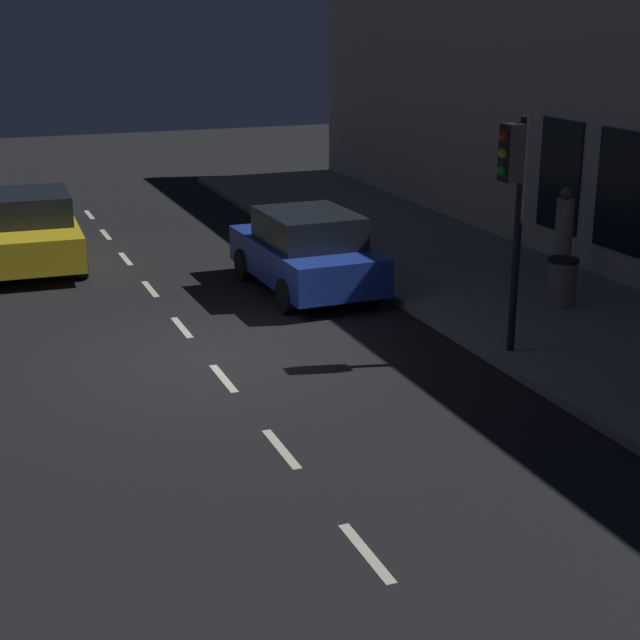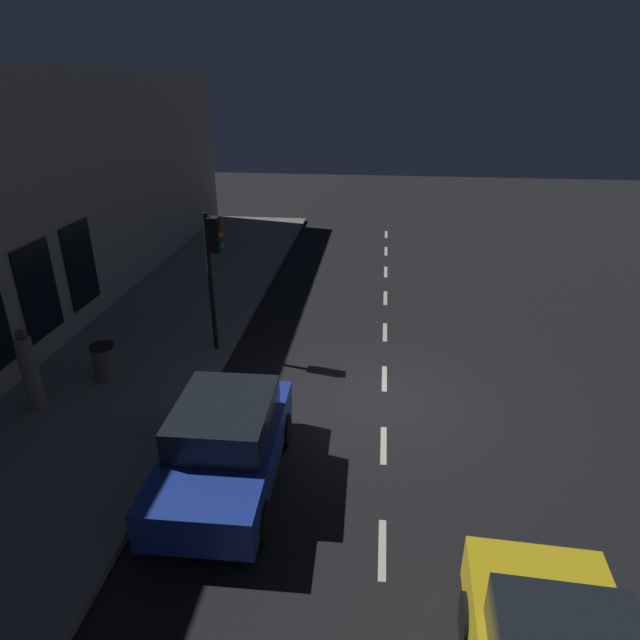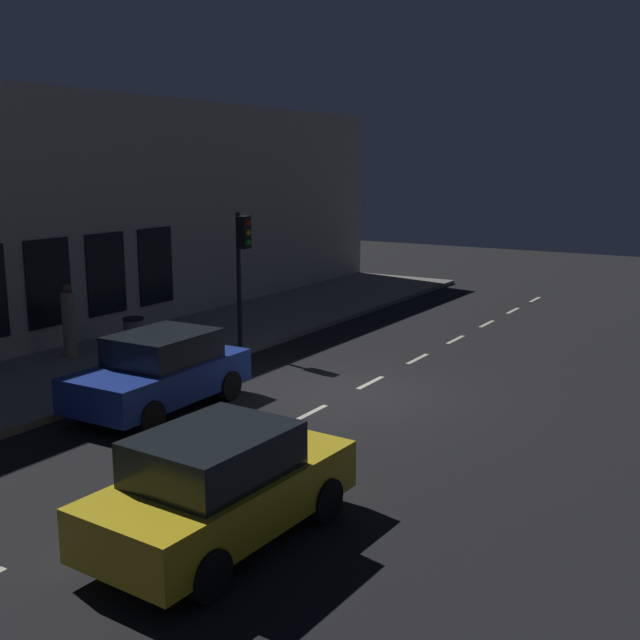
{
  "view_description": "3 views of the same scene",
  "coord_description": "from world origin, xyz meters",
  "px_view_note": "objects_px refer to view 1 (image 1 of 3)",
  "views": [
    {
      "loc": [
        -3.54,
        -13.98,
        5.17
      ],
      "look_at": [
        1.24,
        -1.75,
        0.99
      ],
      "focal_mm": 54.4,
      "sensor_mm": 36.0,
      "label": 1
    },
    {
      "loc": [
        0.26,
        10.43,
        6.7
      ],
      "look_at": [
        1.6,
        -1.25,
        1.36
      ],
      "focal_mm": 30.42,
      "sensor_mm": 36.0,
      "label": 2
    },
    {
      "loc": [
        -8.06,
        14.31,
        5.01
      ],
      "look_at": [
        1.85,
        -1.77,
        1.15
      ],
      "focal_mm": 43.53,
      "sensor_mm": 36.0,
      "label": 3
    }
  ],
  "objects_px": {
    "traffic_light": "(513,185)",
    "pedestrian_0": "(563,238)",
    "parked_car_1": "(307,252)",
    "trash_bin": "(562,282)",
    "parked_car_0": "(33,230)"
  },
  "relations": [
    {
      "from": "traffic_light",
      "to": "pedestrian_0",
      "type": "bearing_deg",
      "value": 44.2
    },
    {
      "from": "trash_bin",
      "to": "traffic_light",
      "type": "bearing_deg",
      "value": -142.05
    },
    {
      "from": "traffic_light",
      "to": "trash_bin",
      "type": "relative_size",
      "value": 4.17
    },
    {
      "from": "parked_car_0",
      "to": "parked_car_1",
      "type": "height_order",
      "value": "same"
    },
    {
      "from": "parked_car_1",
      "to": "pedestrian_0",
      "type": "bearing_deg",
      "value": -20.85
    },
    {
      "from": "parked_car_0",
      "to": "traffic_light",
      "type": "bearing_deg",
      "value": 127.84
    },
    {
      "from": "traffic_light",
      "to": "trash_bin",
      "type": "bearing_deg",
      "value": 37.95
    },
    {
      "from": "parked_car_0",
      "to": "trash_bin",
      "type": "xyz_separation_m",
      "value": [
        8.43,
        -6.84,
        -0.2
      ]
    },
    {
      "from": "traffic_light",
      "to": "parked_car_1",
      "type": "height_order",
      "value": "traffic_light"
    },
    {
      "from": "parked_car_1",
      "to": "pedestrian_0",
      "type": "relative_size",
      "value": 2.14
    },
    {
      "from": "parked_car_1",
      "to": "pedestrian_0",
      "type": "height_order",
      "value": "pedestrian_0"
    },
    {
      "from": "traffic_light",
      "to": "parked_car_0",
      "type": "bearing_deg",
      "value": 125.56
    },
    {
      "from": "trash_bin",
      "to": "parked_car_1",
      "type": "bearing_deg",
      "value": 141.41
    },
    {
      "from": "traffic_light",
      "to": "pedestrian_0",
      "type": "distance_m",
      "value": 4.76
    },
    {
      "from": "traffic_light",
      "to": "parked_car_1",
      "type": "relative_size",
      "value": 0.91
    }
  ]
}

